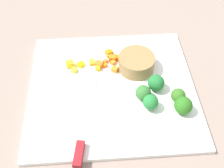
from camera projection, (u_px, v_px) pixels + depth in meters
ground_plane at (112, 90)px, 0.69m from camera, size 4.00×4.00×0.00m
cutting_board at (112, 88)px, 0.68m from camera, size 0.41×0.38×0.01m
prep_bowl at (136, 63)px, 0.70m from camera, size 0.09×0.09×0.04m
chef_knife at (86, 115)px, 0.62m from camera, size 0.07×0.34×0.02m
carrot_dice_0 at (109, 56)px, 0.74m from camera, size 0.01×0.01×0.01m
carrot_dice_1 at (99, 65)px, 0.72m from camera, size 0.02×0.02×0.01m
carrot_dice_2 at (115, 70)px, 0.71m from camera, size 0.02×0.02×0.01m
carrot_dice_3 at (108, 53)px, 0.75m from camera, size 0.02×0.02×0.01m
carrot_dice_4 at (112, 58)px, 0.73m from camera, size 0.02×0.02×0.02m
carrot_dice_5 at (105, 61)px, 0.73m from camera, size 0.01×0.01×0.01m
carrot_dice_6 at (105, 65)px, 0.72m from camera, size 0.01×0.01×0.01m
carrot_dice_7 at (117, 58)px, 0.73m from camera, size 0.02×0.02×0.01m
carrot_dice_8 at (113, 63)px, 0.73m from camera, size 0.02×0.02×0.01m
pepper_dice_0 at (70, 64)px, 0.72m from camera, size 0.02×0.02×0.02m
pepper_dice_1 at (74, 70)px, 0.71m from camera, size 0.02×0.02×0.01m
pepper_dice_2 at (81, 64)px, 0.72m from camera, size 0.02×0.02×0.01m
pepper_dice_3 at (92, 63)px, 0.72m from camera, size 0.02×0.02×0.01m
pepper_dice_4 at (98, 68)px, 0.71m from camera, size 0.01×0.01×0.01m
broccoli_floret_0 at (156, 83)px, 0.66m from camera, size 0.04×0.04×0.04m
broccoli_floret_1 at (151, 102)px, 0.62m from camera, size 0.04×0.04×0.04m
broccoli_floret_2 at (178, 96)px, 0.64m from camera, size 0.03×0.03×0.04m
broccoli_floret_3 at (183, 106)px, 0.62m from camera, size 0.04×0.04×0.04m
broccoli_floret_4 at (143, 93)px, 0.64m from camera, size 0.04×0.04×0.04m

